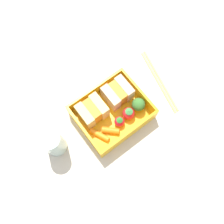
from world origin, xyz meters
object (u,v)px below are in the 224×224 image
Objects in this scene: drinking_glass at (53,143)px; sandwich_center_left at (117,93)px; carrot_stick_far_left at (110,130)px; broccoli_floret at (138,105)px; strawberry_far_left at (129,113)px; carrot_stick_left at (99,135)px; sandwich_left at (92,111)px; strawberry_left at (119,122)px; chopstick_pair at (159,80)px.

sandwich_center_left is at bearing 3.19° from drinking_glass.
carrot_stick_far_left is 1.06× the size of broccoli_floret.
drinking_glass is at bearing 166.25° from strawberry_far_left.
sandwich_left is at bearing 69.98° from carrot_stick_left.
sandwich_left is 7.89cm from sandwich_center_left.
drinking_glass reaches higher than broccoli_floret.
sandwich_center_left is at bearing 41.96° from carrot_stick_far_left.
carrot_stick_left is 9.10cm from strawberry_far_left.
strawberry_left reaches higher than carrot_stick_far_left.
carrot_stick_left is 1.39× the size of strawberry_far_left.
carrot_stick_far_left is at bearing -22.10° from drinking_glass.
chopstick_pair is (10.04, 2.92, -3.18)cm from broccoli_floret.
strawberry_far_left is at bearing -13.75° from drinking_glass.
broccoli_floret is 0.45× the size of drinking_glass.
strawberry_left is 17.11cm from chopstick_pair.
drinking_glass is at bearing 162.67° from strawberry_left.
chopstick_pair is 2.12× the size of drinking_glass.
chopstick_pair is (22.33, 2.87, -1.52)cm from carrot_stick_left.
drinking_glass is at bearing -176.81° from sandwich_center_left.
sandwich_center_left is at bearing 55.05° from strawberry_left.
carrot_stick_far_left is (-7.05, -6.34, -1.73)cm from sandwich_center_left.
strawberry_far_left is at bearing -39.44° from sandwich_left.
carrot_stick_left is 1.27× the size of broccoli_floret.
strawberry_far_left reaches higher than carrot_stick_far_left.
broccoli_floret is at bearing -28.57° from sandwich_left.
strawberry_far_left is at bearing -98.57° from sandwich_center_left.
carrot_stick_left is 1.20× the size of carrot_stick_far_left.
strawberry_far_left is (6.18, 0.57, 0.93)cm from carrot_stick_far_left.
strawberry_left is at bearing -124.95° from sandwich_center_left.
carrot_stick_left is at bearing -23.84° from drinking_glass.
strawberry_far_left is 0.19× the size of chopstick_pair.
strawberry_far_left is 3.32cm from broccoli_floret.
chopstick_pair is at bearing 13.14° from strawberry_far_left.
sandwich_left is 6.17cm from carrot_stick_left.
strawberry_left is at bearing -17.33° from drinking_glass.
broccoli_floret is at bearing -0.26° from carrot_stick_left.
sandwich_left reaches higher than strawberry_left.
carrot_stick_left is at bearing 175.20° from strawberry_left.
strawberry_far_left is at bearing -166.86° from chopstick_pair.
sandwich_center_left is 0.70× the size of drinking_glass.
broccoli_floret is at bearing -11.36° from drinking_glass.
sandwich_left is at bearing 180.00° from sandwich_center_left.
carrot_stick_far_left is at bearing -82.44° from sandwich_left.
carrot_stick_left is at bearing -150.80° from sandwich_center_left.
carrot_stick_far_left is at bearing -15.65° from carrot_stick_left.
sandwich_left reaches higher than carrot_stick_left.
strawberry_left is at bearing -176.32° from broccoli_floret.
strawberry_left reaches higher than chopstick_pair.
carrot_stick_far_left reaches higher than chopstick_pair.
chopstick_pair is at bearing -7.49° from sandwich_left.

